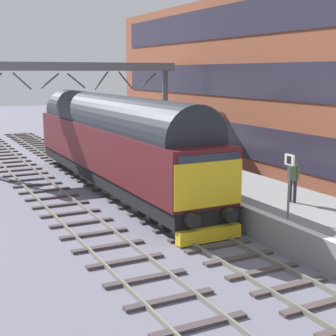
# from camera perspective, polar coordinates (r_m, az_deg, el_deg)

# --- Properties ---
(ground_plane) EXTENTS (140.00, 140.00, 0.00)m
(ground_plane) POSITION_cam_1_polar(r_m,az_deg,el_deg) (21.74, -1.99, -4.64)
(ground_plane) COLOR slate
(ground_plane) RESTS_ON ground
(track_main) EXTENTS (2.50, 60.00, 0.15)m
(track_main) POSITION_cam_1_polar(r_m,az_deg,el_deg) (21.73, -1.99, -4.50)
(track_main) COLOR slate
(track_main) RESTS_ON ground
(track_adjacent_west) EXTENTS (2.50, 60.00, 0.15)m
(track_adjacent_west) POSITION_cam_1_polar(r_m,az_deg,el_deg) (20.62, -10.32, -5.52)
(track_adjacent_west) COLOR gray
(track_adjacent_west) RESTS_ON ground
(station_platform) EXTENTS (4.00, 44.00, 1.01)m
(station_platform) POSITION_cam_1_polar(r_m,az_deg,el_deg) (23.31, 6.06, -2.37)
(station_platform) COLOR gray
(station_platform) RESTS_ON ground
(station_building) EXTENTS (5.05, 33.61, 10.21)m
(station_building) POSITION_cam_1_polar(r_m,az_deg,el_deg) (31.38, 11.56, 9.34)
(station_building) COLOR #954E34
(station_building) RESTS_ON ground
(diesel_locomotive) EXTENTS (2.74, 18.35, 4.68)m
(diesel_locomotive) POSITION_cam_1_polar(r_m,az_deg,el_deg) (25.10, -6.11, 3.17)
(diesel_locomotive) COLOR black
(diesel_locomotive) RESTS_ON ground
(platform_number_sign) EXTENTS (0.10, 0.44, 2.14)m
(platform_number_sign) POSITION_cam_1_polar(r_m,az_deg,el_deg) (16.99, 13.47, -0.94)
(platform_number_sign) COLOR slate
(platform_number_sign) RESTS_ON station_platform
(waiting_passenger) EXTENTS (0.41, 0.50, 1.64)m
(waiting_passenger) POSITION_cam_1_polar(r_m,az_deg,el_deg) (19.25, 13.89, -0.89)
(waiting_passenger) COLOR #2A2B38
(waiting_passenger) RESTS_ON station_platform
(overhead_footbridge) EXTENTS (12.58, 2.00, 6.33)m
(overhead_footbridge) POSITION_cam_1_polar(r_m,az_deg,el_deg) (31.98, -10.30, 10.53)
(overhead_footbridge) COLOR slate
(overhead_footbridge) RESTS_ON ground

